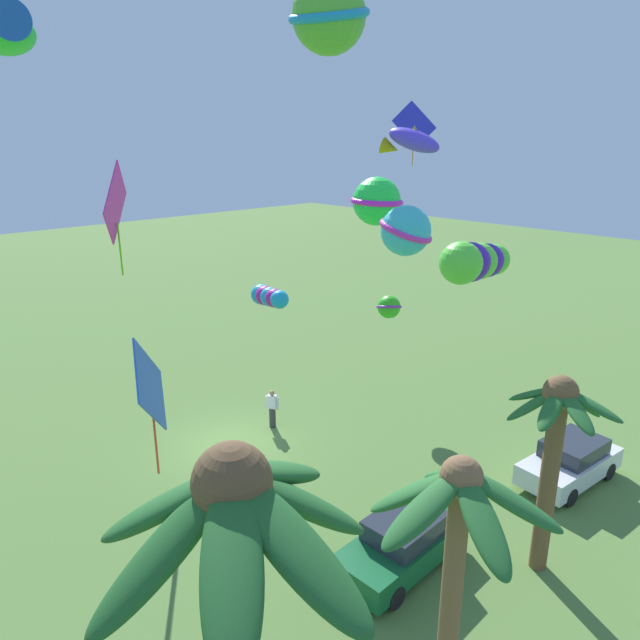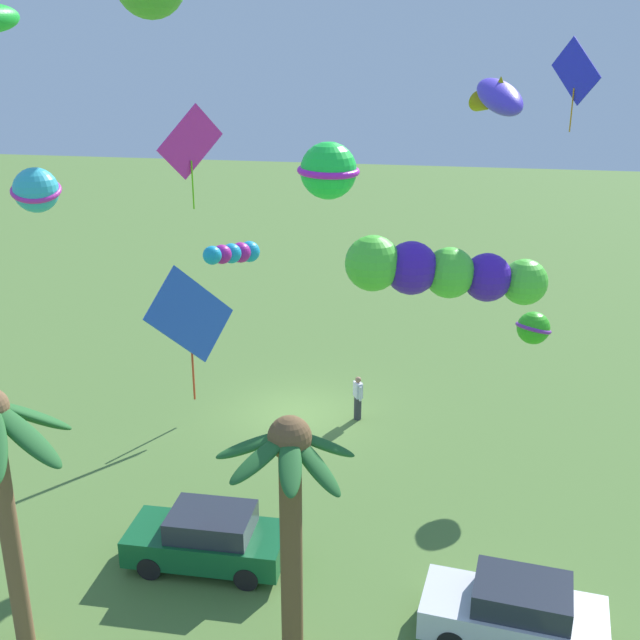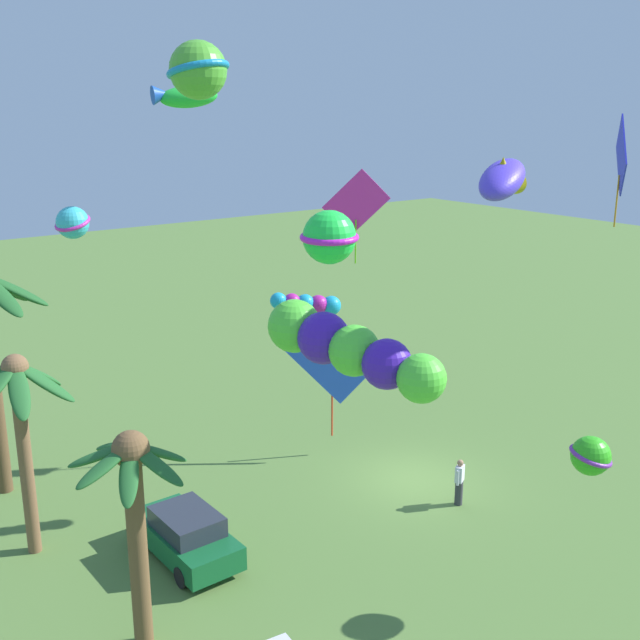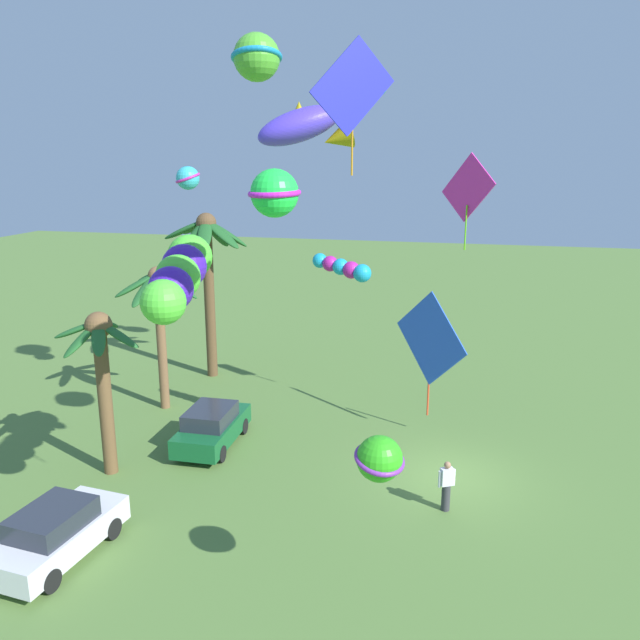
% 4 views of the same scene
% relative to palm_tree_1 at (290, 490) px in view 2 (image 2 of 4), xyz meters
% --- Properties ---
extents(ground_plane, '(120.00, 120.00, 0.00)m').
position_rel_palm_tree_1_xyz_m(ground_plane, '(2.26, -11.17, -4.01)').
color(ground_plane, '#567A38').
extents(palm_tree_1, '(2.81, 2.90, 5.59)m').
position_rel_palm_tree_1_xyz_m(palm_tree_1, '(0.00, 0.00, 0.00)').
color(palm_tree_1, brown).
rests_on(palm_tree_1, ground).
extents(parked_car_0, '(4.06, 2.11, 1.51)m').
position_rel_palm_tree_1_xyz_m(parked_car_0, '(-4.65, -1.24, -3.26)').
color(parked_car_0, silver).
rests_on(parked_car_0, ground).
extents(parked_car_2, '(3.93, 1.80, 1.51)m').
position_rel_palm_tree_1_xyz_m(parked_car_2, '(2.70, -2.56, -3.26)').
color(parked_car_2, '#145B2D').
rests_on(parked_car_2, ground).
extents(spectator_0, '(0.38, 0.50, 1.59)m').
position_rel_palm_tree_1_xyz_m(spectator_0, '(0.17, -11.16, -3.20)').
color(spectator_0, '#38383D').
rests_on(spectator_0, ground).
extents(kite_ball_0, '(1.54, 1.54, 0.99)m').
position_rel_palm_tree_1_xyz_m(kite_ball_0, '(-5.30, -9.85, 0.20)').
color(kite_ball_0, green).
extents(kite_diamond_1, '(2.17, 2.77, 4.78)m').
position_rel_palm_tree_1_xyz_m(kite_diamond_1, '(5.71, -10.19, -0.27)').
color(kite_diamond_1, blue).
extents(kite_tube_2, '(4.56, 2.02, 1.67)m').
position_rel_palm_tree_1_xyz_m(kite_tube_2, '(-2.57, -4.17, 3.43)').
color(kite_tube_2, '#52D936').
extents(kite_tube_3, '(1.15, 2.13, 0.83)m').
position_rel_palm_tree_1_xyz_m(kite_tube_3, '(3.23, -7.33, 2.76)').
color(kite_tube_3, '#19A1D2').
extents(kite_ball_4, '(2.18, 2.18, 1.40)m').
position_rel_palm_tree_1_xyz_m(kite_ball_4, '(0.29, -5.88, 5.35)').
color(kite_ball_4, '#20EA44').
extents(kite_diamond_7, '(1.62, 1.86, 3.38)m').
position_rel_palm_tree_1_xyz_m(kite_diamond_7, '(5.74, -11.24, 5.26)').
color(kite_diamond_7, '#E62CA6').
extents(kite_fish_8, '(1.71, 2.33, 1.25)m').
position_rel_palm_tree_1_xyz_m(kite_fish_8, '(-3.68, -7.83, 7.00)').
color(kite_fish_8, '#523CE9').
extents(kite_diamond_9, '(1.15, 1.35, 2.43)m').
position_rel_palm_tree_1_xyz_m(kite_diamond_9, '(-5.68, -9.25, 7.57)').
color(kite_diamond_9, '#272BD3').
extents(kite_ball_10, '(1.29, 1.29, 0.88)m').
position_rel_palm_tree_1_xyz_m(kite_ball_10, '(5.23, -0.93, 5.58)').
color(kite_ball_10, '#36BACC').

